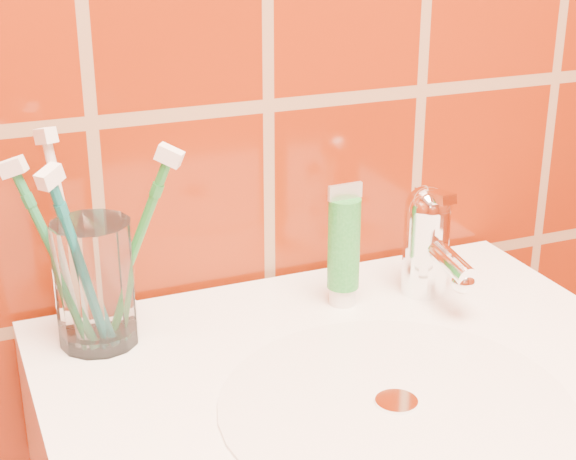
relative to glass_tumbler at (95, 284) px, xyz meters
name	(u,v)px	position (x,y,z in m)	size (l,w,h in m)	color
glass_tumbler	(95,284)	(0.00, 0.00, 0.00)	(0.07, 0.07, 0.12)	white
toothpaste_tube	(344,249)	(0.25, -0.01, 0.00)	(0.04, 0.03, 0.13)	white
faucet	(428,238)	(0.34, -0.03, 0.00)	(0.05, 0.11, 0.12)	white
toothbrush_0	(81,263)	(-0.01, -0.02, 0.03)	(0.07, 0.06, 0.20)	#0C686B
toothbrush_1	(135,247)	(0.04, -0.01, 0.04)	(0.09, 0.07, 0.20)	#1F752A
toothbrush_2	(56,257)	(-0.03, 0.01, 0.03)	(0.08, 0.05, 0.19)	#207B46
toothbrush_3	(69,240)	(-0.02, 0.02, 0.04)	(0.04, 0.07, 0.21)	white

